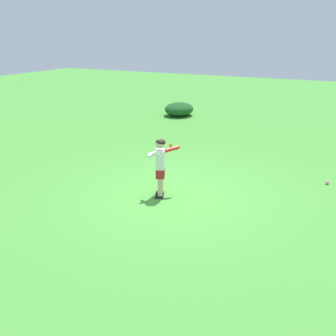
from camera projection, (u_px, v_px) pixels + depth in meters
name	position (u px, v px, depth m)	size (l,w,h in m)	color
ground_plane	(176.00, 194.00, 7.03)	(40.00, 40.00, 0.00)	#479338
child_batter	(160.00, 162.00, 6.74)	(0.46, 0.52, 1.08)	#232328
play_ball_by_bucket	(171.00, 145.00, 9.99)	(0.08, 0.08, 0.08)	orange
play_ball_midfield	(327.00, 183.00, 7.48)	(0.07, 0.07, 0.07)	pink
shrub_left_background	(179.00, 109.00, 13.64)	(1.00, 1.16, 0.47)	#194C1E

